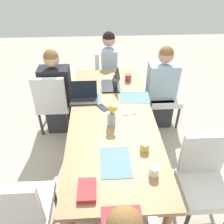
# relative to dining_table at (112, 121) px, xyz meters

# --- Properties ---
(ground_plane) EXTENTS (10.00, 10.00, 0.00)m
(ground_plane) POSITION_rel_dining_table_xyz_m (0.00, 0.00, -0.65)
(ground_plane) COLOR #B2A899
(dining_table) EXTENTS (2.30, 0.91, 0.72)m
(dining_table) POSITION_rel_dining_table_xyz_m (0.00, 0.00, 0.00)
(dining_table) COLOR #9E754C
(dining_table) RESTS_ON ground_plane
(chair_far_left_near) EXTENTS (0.44, 0.44, 0.90)m
(chair_far_left_near) POSITION_rel_dining_table_xyz_m (-0.87, 0.81, -0.15)
(chair_far_left_near) COLOR silver
(chair_far_left_near) RESTS_ON ground_plane
(person_far_left_near) EXTENTS (0.36, 0.40, 1.19)m
(person_far_left_near) POSITION_rel_dining_table_xyz_m (-0.79, 0.75, -0.13)
(person_far_left_near) COLOR #2D2D33
(person_far_left_near) RESTS_ON ground_plane
(chair_head_left_left_mid) EXTENTS (0.44, 0.44, 0.90)m
(chair_head_left_left_mid) POSITION_rel_dining_table_xyz_m (-1.51, -0.04, -0.15)
(chair_head_left_left_mid) COLOR silver
(chair_head_left_left_mid) RESTS_ON ground_plane
(person_head_left_left_mid) EXTENTS (0.40, 0.36, 1.19)m
(person_head_left_left_mid) POSITION_rel_dining_table_xyz_m (-1.45, 0.03, -0.13)
(person_head_left_left_mid) COLOR #2D2D33
(person_head_left_left_mid) RESTS_ON ground_plane
(chair_near_left_far) EXTENTS (0.44, 0.44, 0.90)m
(chair_near_left_far) POSITION_rel_dining_table_xyz_m (-0.68, -0.78, -0.15)
(chair_near_left_far) COLOR silver
(chair_near_left_far) RESTS_ON ground_plane
(person_near_left_far) EXTENTS (0.36, 0.40, 1.19)m
(person_near_left_far) POSITION_rel_dining_table_xyz_m (-0.76, -0.72, -0.13)
(person_near_left_far) COLOR #2D2D33
(person_near_left_far) RESTS_ON ground_plane
(chair_far_right_mid) EXTENTS (0.44, 0.44, 0.90)m
(chair_far_right_mid) POSITION_rel_dining_table_xyz_m (0.68, 0.81, -0.15)
(chair_far_right_mid) COLOR silver
(chair_far_right_mid) RESTS_ON ground_plane
(chair_near_right_far) EXTENTS (0.44, 0.44, 0.90)m
(chair_near_right_far) POSITION_rel_dining_table_xyz_m (0.91, -0.79, -0.15)
(chair_near_right_far) COLOR silver
(chair_near_right_far) RESTS_ON ground_plane
(flower_vase) EXTENTS (0.09, 0.10, 0.25)m
(flower_vase) POSITION_rel_dining_table_xyz_m (0.15, -0.01, 0.21)
(flower_vase) COLOR #8EA8B7
(flower_vase) RESTS_ON dining_table
(placemat_far_left_near) EXTENTS (0.28, 0.38, 0.00)m
(placemat_far_left_near) POSITION_rel_dining_table_xyz_m (-0.36, 0.30, 0.07)
(placemat_far_left_near) COLOR slate
(placemat_far_left_near) RESTS_ON dining_table
(placemat_head_left_left_mid) EXTENTS (0.36, 0.27, 0.00)m
(placemat_head_left_left_mid) POSITION_rel_dining_table_xyz_m (-0.68, 0.01, 0.07)
(placemat_head_left_left_mid) COLOR slate
(placemat_head_left_left_mid) RESTS_ON dining_table
(placemat_near_left_far) EXTENTS (0.28, 0.37, 0.00)m
(placemat_near_left_far) POSITION_rel_dining_table_xyz_m (-0.34, -0.30, 0.07)
(placemat_near_left_far) COLOR slate
(placemat_near_left_far) RESTS_ON dining_table
(placemat_head_right_right_near) EXTENTS (0.36, 0.26, 0.00)m
(placemat_head_right_right_near) POSITION_rel_dining_table_xyz_m (0.66, -0.01, 0.07)
(placemat_head_right_right_near) COLOR slate
(placemat_head_right_right_near) RESTS_ON dining_table
(laptop_head_left_left_mid) EXTENTS (0.32, 0.22, 0.20)m
(laptop_head_left_left_mid) POSITION_rel_dining_table_xyz_m (-0.63, 0.04, 0.11)
(laptop_head_left_left_mid) COLOR black
(laptop_head_left_left_mid) RESTS_ON dining_table
(laptop_near_left_far) EXTENTS (0.22, 0.32, 0.20)m
(laptop_near_left_far) POSITION_rel_dining_table_xyz_m (-0.34, -0.32, 0.11)
(laptop_near_left_far) COLOR black
(laptop_near_left_far) RESTS_ON dining_table
(coffee_mug_near_left) EXTENTS (0.09, 0.09, 0.09)m
(coffee_mug_near_left) POSITION_rel_dining_table_xyz_m (-0.79, 0.27, 0.11)
(coffee_mug_near_left) COLOR #AD3D38
(coffee_mug_near_left) RESTS_ON dining_table
(coffee_mug_near_right) EXTENTS (0.08, 0.08, 0.08)m
(coffee_mug_near_right) POSITION_rel_dining_table_xyz_m (0.52, 0.27, 0.11)
(coffee_mug_near_right) COLOR #DBC64C
(coffee_mug_near_right) RESTS_ON dining_table
(coffee_mug_centre_left) EXTENTS (0.08, 0.08, 0.09)m
(coffee_mug_centre_left) POSITION_rel_dining_table_xyz_m (0.81, 0.29, 0.11)
(coffee_mug_centre_left) COLOR white
(coffee_mug_centre_left) RESTS_ON dining_table
(book_red_cover) EXTENTS (0.20, 0.14, 0.04)m
(book_red_cover) POSITION_rel_dining_table_xyz_m (0.94, -0.24, 0.09)
(book_red_cover) COLOR #B73338
(book_red_cover) RESTS_ON dining_table
(phone_black) EXTENTS (0.16, 0.14, 0.01)m
(phone_black) POSITION_rel_dining_table_xyz_m (-0.16, -0.10, 0.07)
(phone_black) COLOR black
(phone_black) RESTS_ON dining_table
(phone_silver) EXTENTS (0.09, 0.16, 0.01)m
(phone_silver) POSITION_rel_dining_table_xyz_m (-0.04, 0.19, 0.07)
(phone_silver) COLOR silver
(phone_silver) RESTS_ON dining_table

